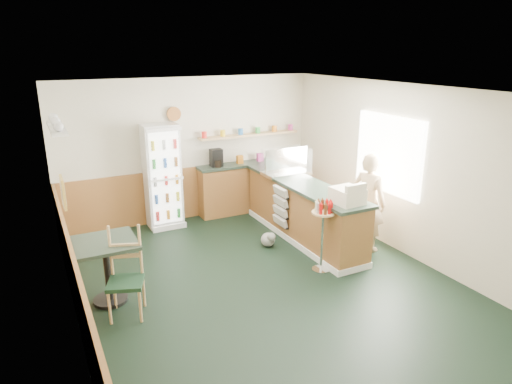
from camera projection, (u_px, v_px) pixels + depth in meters
ground at (263, 281)px, 6.56m from camera, size 6.00×6.00×0.00m
room_envelope at (226, 169)px, 6.63m from camera, size 5.04×6.02×2.72m
service_counter at (303, 213)px, 7.92m from camera, size 0.68×3.01×1.01m
back_counter at (251, 184)px, 9.29m from camera, size 2.24×0.42×1.69m
drinks_fridge at (163, 177)px, 8.33m from camera, size 0.63×0.53×1.91m
display_case at (286, 162)px, 8.18m from camera, size 0.84×0.44×0.48m
cash_register at (347, 196)px, 6.71m from camera, size 0.42×0.44×0.23m
shopkeeper at (369, 202)px, 7.38m from camera, size 0.55×0.64×1.63m
condiment_stand at (323, 224)px, 6.66m from camera, size 0.35×0.35×1.09m
newspaper_rack at (281, 207)px, 7.87m from camera, size 0.09×0.44×0.70m
cafe_table at (106, 260)px, 5.86m from camera, size 0.78×0.78×0.86m
cafe_chair at (123, 269)px, 5.63m from camera, size 0.54×0.54×1.14m
dog_doorstop at (269, 239)px, 7.65m from camera, size 0.24×0.31×0.29m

